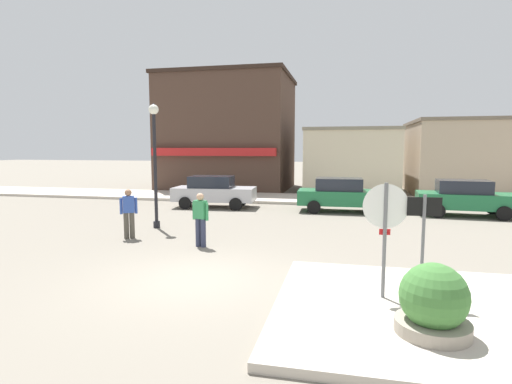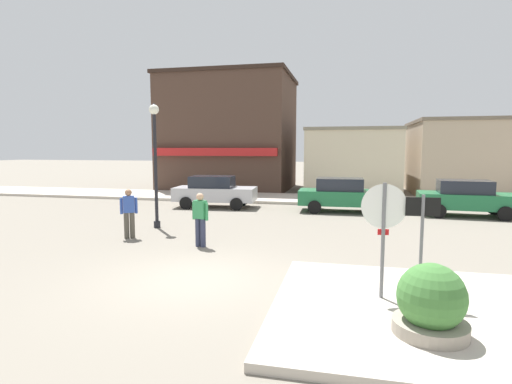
# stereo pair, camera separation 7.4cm
# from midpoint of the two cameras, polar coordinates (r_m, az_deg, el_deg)

# --- Properties ---
(ground_plane) EXTENTS (160.00, 160.00, 0.00)m
(ground_plane) POSITION_cam_midpoint_polar(r_m,az_deg,el_deg) (9.23, -8.48, -12.25)
(ground_plane) COLOR gray
(sidewalk_corner) EXTENTS (6.40, 4.80, 0.15)m
(sidewalk_corner) POSITION_cam_midpoint_polar(r_m,az_deg,el_deg) (7.95, 27.44, -15.43)
(sidewalk_corner) COLOR beige
(sidewalk_corner) RESTS_ON ground
(kerb_far) EXTENTS (80.00, 4.00, 0.15)m
(kerb_far) POSITION_cam_midpoint_polar(r_m,az_deg,el_deg) (22.84, 4.62, -0.93)
(kerb_far) COLOR beige
(kerb_far) RESTS_ON ground
(stop_sign) EXTENTS (0.82, 0.09, 2.30)m
(stop_sign) POSITION_cam_midpoint_polar(r_m,az_deg,el_deg) (7.70, 18.01, -4.55)
(stop_sign) COLOR slate
(stop_sign) RESTS_ON ground
(one_way_sign) EXTENTS (0.60, 0.07, 2.10)m
(one_way_sign) POSITION_cam_midpoint_polar(r_m,az_deg,el_deg) (7.83, 22.83, -5.94)
(one_way_sign) COLOR slate
(one_way_sign) RESTS_ON ground
(planter) EXTENTS (1.10, 1.10, 1.23)m
(planter) POSITION_cam_midpoint_polar(r_m,az_deg,el_deg) (6.73, 24.00, -14.82)
(planter) COLOR gray
(planter) RESTS_ON ground
(lamp_post) EXTENTS (0.36, 0.36, 4.54)m
(lamp_post) POSITION_cam_midpoint_polar(r_m,az_deg,el_deg) (14.99, -14.09, 6.21)
(lamp_post) COLOR black
(lamp_post) RESTS_ON ground
(parked_car_nearest) EXTENTS (4.11, 2.10, 1.56)m
(parked_car_nearest) POSITION_cam_midpoint_polar(r_m,az_deg,el_deg) (19.91, -5.85, 0.13)
(parked_car_nearest) COLOR #B7B7BC
(parked_car_nearest) RESTS_ON ground
(parked_car_second) EXTENTS (4.04, 1.94, 1.56)m
(parked_car_second) POSITION_cam_midpoint_polar(r_m,az_deg,el_deg) (18.82, 12.29, -0.33)
(parked_car_second) COLOR #1E6B3D
(parked_car_second) RESTS_ON ground
(parked_car_third) EXTENTS (4.11, 2.09, 1.56)m
(parked_car_third) POSITION_cam_midpoint_polar(r_m,az_deg,el_deg) (19.44, 27.97, -0.71)
(parked_car_third) COLOR #1E6B3D
(parked_car_third) RESTS_ON ground
(pedestrian_crossing_near) EXTENTS (0.52, 0.37, 1.61)m
(pedestrian_crossing_near) POSITION_cam_midpoint_polar(r_m,az_deg,el_deg) (13.59, -17.54, -2.73)
(pedestrian_crossing_near) COLOR #4C473D
(pedestrian_crossing_near) RESTS_ON ground
(pedestrian_crossing_far) EXTENTS (0.56, 0.30, 1.61)m
(pedestrian_crossing_far) POSITION_cam_midpoint_polar(r_m,az_deg,el_deg) (11.96, -7.79, -3.69)
(pedestrian_crossing_far) COLOR #2D334C
(pedestrian_crossing_far) RESTS_ON ground
(building_corner_shop) EXTENTS (8.94, 7.72, 8.05)m
(building_corner_shop) POSITION_cam_midpoint_polar(r_m,az_deg,el_deg) (29.26, -3.64, 8.40)
(building_corner_shop) COLOR #473328
(building_corner_shop) RESTS_ON ground
(building_storefront_left_near) EXTENTS (5.90, 6.93, 4.20)m
(building_storefront_left_near) POSITION_cam_midpoint_polar(r_m,az_deg,el_deg) (27.69, 13.65, 4.39)
(building_storefront_left_near) COLOR beige
(building_storefront_left_near) RESTS_ON ground
(building_storefront_left_mid) EXTENTS (7.12, 7.23, 4.69)m
(building_storefront_left_mid) POSITION_cam_midpoint_polar(r_m,az_deg,el_deg) (29.02, 28.29, 4.38)
(building_storefront_left_mid) COLOR tan
(building_storefront_left_mid) RESTS_ON ground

